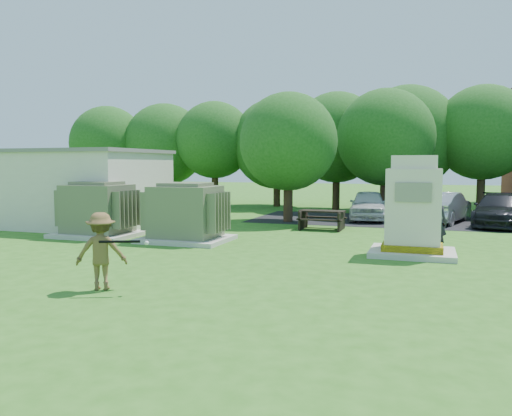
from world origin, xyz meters
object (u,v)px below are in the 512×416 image
at_px(transformer_left, 98,211).
at_px(batter, 101,251).
at_px(generator_cabinet, 413,212).
at_px(picnic_table, 322,218).
at_px(transformer_right, 186,214).
at_px(car_silver_a, 444,207).
at_px(car_dark, 499,210).
at_px(car_white, 368,205).
at_px(person_by_generator, 436,223).

bearing_deg(transformer_left, batter, -52.83).
distance_m(generator_cabinet, picnic_table, 6.32).
height_order(transformer_right, picnic_table, transformer_right).
bearing_deg(generator_cabinet, car_silver_a, 83.25).
relative_size(picnic_table, car_dark, 0.38).
distance_m(transformer_left, generator_cabinet, 11.38).
distance_m(generator_cabinet, car_white, 9.72).
relative_size(transformer_left, batter, 1.78).
height_order(transformer_right, generator_cabinet, generator_cabinet).
xyz_separation_m(transformer_left, transformer_right, (3.70, 0.00, 0.00)).
distance_m(picnic_table, car_silver_a, 6.50).
relative_size(transformer_right, car_white, 0.70).
height_order(transformer_right, batter, transformer_right).
relative_size(transformer_right, car_dark, 0.61).
xyz_separation_m(transformer_left, batter, (5.13, -6.76, -0.13)).
bearing_deg(batter, picnic_table, -128.19).
bearing_deg(car_dark, car_white, -176.95).
bearing_deg(transformer_right, batter, -78.07).
bearing_deg(car_silver_a, generator_cabinet, 99.68).
bearing_deg(picnic_table, car_white, 72.47).
distance_m(transformer_right, person_by_generator, 8.33).
distance_m(picnic_table, car_white, 4.62).
xyz_separation_m(transformer_right, person_by_generator, (8.32, 0.40, -0.05)).
xyz_separation_m(batter, person_by_generator, (6.89, 7.16, 0.08)).
xyz_separation_m(transformer_right, picnic_table, (3.90, 4.73, -0.47)).
bearing_deg(car_white, person_by_generator, -76.83).
xyz_separation_m(generator_cabinet, car_dark, (3.37, 8.78, -0.59)).
distance_m(generator_cabinet, car_silver_a, 9.38).
relative_size(generator_cabinet, car_white, 0.69).
xyz_separation_m(transformer_right, batter, (1.43, -6.76, -0.13)).
xyz_separation_m(transformer_left, generator_cabinet, (11.37, -0.27, 0.33)).
xyz_separation_m(transformer_right, generator_cabinet, (7.67, -0.27, 0.33)).
distance_m(transformer_left, person_by_generator, 12.02).
distance_m(transformer_left, transformer_right, 3.70).
bearing_deg(car_dark, generator_cabinet, -101.73).
relative_size(picnic_table, batter, 1.11).
distance_m(transformer_left, car_white, 12.82).
bearing_deg(person_by_generator, generator_cabinet, 64.85).
relative_size(transformer_left, car_white, 0.70).
bearing_deg(person_by_generator, batter, 64.88).
height_order(transformer_right, car_silver_a, transformer_right).
distance_m(person_by_generator, car_dark, 8.56).
relative_size(car_silver_a, car_dark, 0.90).
height_order(picnic_table, car_white, car_white).
distance_m(transformer_right, generator_cabinet, 7.68).
bearing_deg(generator_cabinet, transformer_right, 177.97).
relative_size(transformer_left, car_dark, 0.61).
distance_m(car_white, car_dark, 5.78).
xyz_separation_m(transformer_left, person_by_generator, (12.02, 0.40, -0.05)).
bearing_deg(picnic_table, batter, -102.14).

